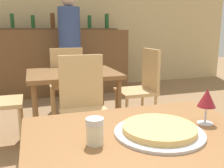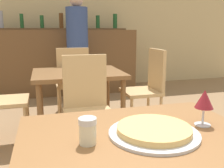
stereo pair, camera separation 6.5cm
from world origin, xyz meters
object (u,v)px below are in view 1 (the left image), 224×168
(chair_far_side_front, at_px, (84,103))
(cheese_shaker, at_px, (95,131))
(wine_glass, at_px, (207,99))
(chair_far_side_right, at_px, (142,84))
(person_standing, at_px, (70,44))
(chair_far_side_back, at_px, (66,80))
(pizza_tray, at_px, (159,130))

(chair_far_side_front, xyz_separation_m, cheese_shaker, (-0.20, -1.16, 0.24))
(chair_far_side_front, bearing_deg, wine_glass, -73.92)
(chair_far_side_right, height_order, person_standing, person_standing)
(chair_far_side_back, bearing_deg, pizza_tray, 91.83)
(chair_far_side_back, bearing_deg, person_standing, -102.06)
(pizza_tray, distance_m, person_standing, 3.17)
(chair_far_side_front, bearing_deg, pizza_tray, -86.48)
(chair_far_side_right, bearing_deg, pizza_tray, -22.94)
(cheese_shaker, bearing_deg, chair_far_side_back, 84.96)
(cheese_shaker, relative_size, wine_glass, 0.63)
(chair_far_side_back, height_order, wine_glass, chair_far_side_back)
(cheese_shaker, relative_size, person_standing, 0.06)
(chair_far_side_front, distance_m, chair_far_side_right, 0.95)
(cheese_shaker, xyz_separation_m, person_standing, (0.40, 3.17, 0.14))
(chair_far_side_back, xyz_separation_m, pizza_tray, (0.07, -2.22, 0.21))
(chair_far_side_front, xyz_separation_m, pizza_tray, (0.07, -1.16, 0.21))
(chair_far_side_right, xyz_separation_m, pizza_tray, (-0.71, -1.69, 0.21))
(pizza_tray, distance_m, cheese_shaker, 0.27)
(chair_far_side_back, bearing_deg, chair_far_side_right, 145.82)
(pizza_tray, xyz_separation_m, wine_glass, (0.25, 0.04, 0.10))
(pizza_tray, xyz_separation_m, cheese_shaker, (-0.27, -0.01, 0.03))
(person_standing, bearing_deg, chair_far_side_back, -102.06)
(chair_far_side_front, relative_size, chair_far_side_back, 1.00)
(pizza_tray, relative_size, person_standing, 0.21)
(chair_far_side_right, distance_m, pizza_tray, 1.85)
(pizza_tray, bearing_deg, wine_glass, 8.65)
(cheese_shaker, bearing_deg, pizza_tray, 1.97)
(chair_far_side_right, bearing_deg, chair_far_side_back, -124.18)
(cheese_shaker, xyz_separation_m, wine_glass, (0.52, 0.05, 0.06))
(cheese_shaker, height_order, wine_glass, wine_glass)
(chair_far_side_front, height_order, wine_glass, chair_far_side_front)
(chair_far_side_front, xyz_separation_m, chair_far_side_back, (-0.00, 1.07, 0.00))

